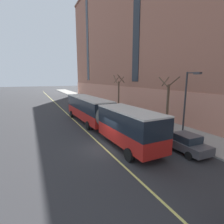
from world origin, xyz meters
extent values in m
plane|color=#303033|center=(0.00, 0.00, 0.00)|extent=(260.00, 260.00, 0.00)
cube|color=#9E9B93|center=(9.04, 3.00, 0.07)|extent=(4.85, 160.00, 0.15)
cube|color=tan|center=(11.39, 0.00, 2.20)|extent=(0.14, 110.00, 4.40)
cube|color=#1E232B|center=(11.41, 13.75, 17.61)|extent=(0.10, 2.00, 24.34)
cube|color=#1E232B|center=(11.41, 41.25, 17.61)|extent=(0.10, 2.00, 24.34)
cube|color=red|center=(1.19, 9.53, 1.23)|extent=(2.98, 11.84, 1.22)
cube|color=black|center=(1.19, 9.53, 2.59)|extent=(2.99, 11.84, 1.49)
cube|color=silver|center=(1.19, 9.53, 3.39)|extent=(3.00, 11.84, 0.12)
cube|color=#19232D|center=(0.99, 15.44, 2.44)|extent=(2.38, 0.16, 1.12)
cube|color=orange|center=(0.99, 15.45, 3.15)|extent=(1.81, 0.12, 0.28)
cube|color=black|center=(0.99, 15.46, 0.72)|extent=(2.53, 0.21, 0.24)
cube|color=white|center=(0.09, 15.43, 0.97)|extent=(0.28, 0.07, 0.18)
cube|color=white|center=(1.90, 15.49, 0.97)|extent=(0.28, 0.07, 0.18)
cylinder|color=#595651|center=(1.41, 3.16, 1.98)|extent=(2.49, 1.08, 2.45)
cube|color=red|center=(1.55, -0.99, 1.23)|extent=(2.83, 7.39, 1.22)
cube|color=black|center=(1.55, -0.99, 2.59)|extent=(2.84, 7.39, 1.49)
cube|color=silver|center=(1.55, -0.99, 3.39)|extent=(2.85, 7.39, 0.12)
cylinder|color=black|center=(-0.24, 13.61, 0.50)|extent=(0.33, 1.01, 1.00)
cylinder|color=black|center=(2.35, 13.69, 0.50)|extent=(0.33, 1.01, 1.00)
cylinder|color=black|center=(0.02, 5.96, 0.50)|extent=(0.33, 1.01, 1.00)
cylinder|color=black|center=(2.60, 6.05, 0.50)|extent=(0.33, 1.01, 1.00)
cylinder|color=black|center=(0.33, -3.04, 0.50)|extent=(0.33, 1.01, 1.00)
cylinder|color=black|center=(2.91, -2.96, 0.50)|extent=(0.33, 1.01, 1.00)
cube|color=#4C4C51|center=(5.41, -3.42, 0.64)|extent=(1.87, 4.46, 0.64)
cube|color=#232D38|center=(5.41, -3.64, 1.24)|extent=(1.59, 2.03, 0.56)
cube|color=#4C4C51|center=(5.41, -3.64, 1.54)|extent=(1.55, 1.94, 0.04)
cylinder|color=black|center=(4.60, -2.03, 0.32)|extent=(0.24, 0.65, 0.64)
cylinder|color=black|center=(6.31, -2.07, 0.32)|extent=(0.24, 0.65, 0.64)
cylinder|color=black|center=(4.52, -4.76, 0.32)|extent=(0.24, 0.65, 0.64)
cylinder|color=black|center=(6.23, -4.81, 0.32)|extent=(0.24, 0.65, 0.64)
cube|color=silver|center=(5.32, 7.79, 0.64)|extent=(1.89, 4.31, 0.64)
cube|color=#232D38|center=(5.31, 7.57, 1.24)|extent=(1.63, 1.96, 0.56)
cube|color=silver|center=(5.31, 7.57, 1.54)|extent=(1.59, 1.87, 0.04)
cylinder|color=black|center=(4.46, 9.13, 0.32)|extent=(0.23, 0.64, 0.64)
cylinder|color=black|center=(6.23, 9.09, 0.32)|extent=(0.23, 0.64, 0.64)
cylinder|color=black|center=(4.41, 6.48, 0.32)|extent=(0.23, 0.64, 0.64)
cylinder|color=black|center=(6.17, 6.44, 0.32)|extent=(0.23, 0.64, 0.64)
cube|color=#BCAD89|center=(5.48, 14.63, 0.64)|extent=(1.86, 4.28, 0.64)
cube|color=#232D38|center=(5.49, 14.42, 1.24)|extent=(1.61, 1.94, 0.56)
cube|color=#BCAD89|center=(5.49, 14.42, 1.54)|extent=(1.57, 1.85, 0.04)
cylinder|color=black|center=(4.58, 15.93, 0.32)|extent=(0.23, 0.64, 0.64)
cylinder|color=black|center=(6.34, 15.96, 0.32)|extent=(0.23, 0.64, 0.64)
cylinder|color=black|center=(4.63, 13.30, 0.32)|extent=(0.23, 0.64, 0.64)
cylinder|color=black|center=(6.38, 13.33, 0.32)|extent=(0.23, 0.64, 0.64)
cube|color=#23603D|center=(5.39, 22.09, 0.64)|extent=(1.96, 4.44, 0.64)
cube|color=#232D38|center=(5.38, 21.87, 1.24)|extent=(1.66, 2.03, 0.56)
cube|color=#23603D|center=(5.38, 21.87, 1.54)|extent=(1.62, 1.94, 0.04)
cylinder|color=black|center=(4.55, 23.48, 0.32)|extent=(0.24, 0.65, 0.64)
cylinder|color=black|center=(6.32, 23.42, 0.32)|extent=(0.24, 0.65, 0.64)
cylinder|color=black|center=(4.45, 20.77, 0.32)|extent=(0.24, 0.65, 0.64)
cylinder|color=black|center=(6.22, 20.71, 0.32)|extent=(0.24, 0.65, 0.64)
cylinder|color=brown|center=(9.13, 2.74, 2.72)|extent=(0.29, 0.29, 5.15)
cylinder|color=brown|center=(9.95, 2.75, 5.64)|extent=(0.15, 1.70, 1.20)
cylinder|color=brown|center=(9.08, 3.28, 5.63)|extent=(1.19, 0.24, 1.15)
cylinder|color=brown|center=(8.31, 2.81, 5.61)|extent=(0.29, 1.71, 1.13)
cylinder|color=brown|center=(9.13, 15.68, 2.79)|extent=(0.28, 0.28, 5.28)
cylinder|color=brown|center=(9.77, 15.78, 5.75)|extent=(0.35, 1.38, 1.14)
cylinder|color=brown|center=(9.07, 16.26, 5.82)|extent=(1.28, 0.26, 1.27)
cylinder|color=brown|center=(8.42, 15.73, 5.88)|extent=(0.24, 1.51, 1.40)
cylinder|color=brown|center=(9.18, 14.96, 5.93)|extent=(1.53, 0.23, 1.49)
cylinder|color=#2D2D30|center=(7.21, -1.57, 3.37)|extent=(0.16, 0.16, 6.44)
cylinder|color=#2D2D30|center=(7.21, -2.12, 6.49)|extent=(0.10, 1.10, 0.10)
cube|color=#3D3D3F|center=(7.21, -2.67, 6.44)|extent=(0.36, 0.60, 0.20)
cube|color=#E0D66B|center=(-0.37, 3.00, 0.00)|extent=(0.16, 140.00, 0.01)
camera|label=1|loc=(-5.87, -13.34, 6.02)|focal=28.00mm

